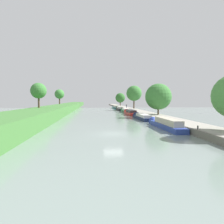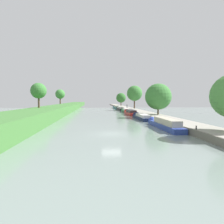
% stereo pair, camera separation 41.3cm
% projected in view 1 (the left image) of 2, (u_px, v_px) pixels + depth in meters
% --- Properties ---
extents(ground_plane, '(160.00, 160.00, 0.00)m').
position_uv_depth(ground_plane, '(113.00, 134.00, 25.97)').
color(ground_plane, slate).
extents(left_grassy_bank, '(8.11, 260.00, 2.40)m').
position_uv_depth(left_grassy_bank, '(1.00, 126.00, 24.58)').
color(left_grassy_bank, '#3D7033').
rests_on(left_grassy_bank, ground_plane).
extents(right_towpath, '(4.44, 260.00, 0.80)m').
position_uv_depth(right_towpath, '(202.00, 129.00, 27.09)').
color(right_towpath, gray).
rests_on(right_towpath, ground_plane).
extents(stone_quay, '(0.25, 260.00, 0.85)m').
position_uv_depth(stone_quay, '(185.00, 129.00, 26.87)').
color(stone_quay, '#6B665B').
rests_on(stone_quay, ground_plane).
extents(narrowboat_blue, '(1.81, 12.41, 2.10)m').
position_uv_depth(narrowboat_blue, '(165.00, 124.00, 31.03)').
color(narrowboat_blue, '#283D93').
rests_on(narrowboat_blue, ground_plane).
extents(narrowboat_navy, '(2.00, 11.47, 1.90)m').
position_uv_depth(narrowboat_navy, '(142.00, 117.00, 44.89)').
color(narrowboat_navy, '#141E42').
rests_on(narrowboat_navy, ground_plane).
extents(narrowboat_red, '(2.19, 11.38, 2.16)m').
position_uv_depth(narrowboat_red, '(130.00, 113.00, 57.90)').
color(narrowboat_red, maroon).
rests_on(narrowboat_red, ground_plane).
extents(narrowboat_green, '(1.81, 11.32, 1.91)m').
position_uv_depth(narrowboat_green, '(125.00, 111.00, 69.26)').
color(narrowboat_green, '#1E6033').
rests_on(narrowboat_green, ground_plane).
extents(narrowboat_black, '(1.88, 13.80, 1.90)m').
position_uv_depth(narrowboat_black, '(120.00, 109.00, 82.89)').
color(narrowboat_black, black).
rests_on(narrowboat_black, ground_plane).
extents(narrowboat_teal, '(2.11, 13.93, 2.21)m').
position_uv_depth(narrowboat_teal, '(115.00, 107.00, 97.80)').
color(narrowboat_teal, '#195B60').
rests_on(narrowboat_teal, ground_plane).
extents(tree_rightbank_midnear, '(6.32, 6.32, 7.47)m').
position_uv_depth(tree_rightbank_midnear, '(158.00, 97.00, 48.32)').
color(tree_rightbank_midnear, brown).
rests_on(tree_rightbank_midnear, right_towpath).
extents(tree_rightbank_midfar, '(6.13, 6.13, 9.13)m').
position_uv_depth(tree_rightbank_midfar, '(134.00, 93.00, 79.99)').
color(tree_rightbank_midfar, '#4C3828').
rests_on(tree_rightbank_midfar, right_towpath).
extents(tree_rightbank_far, '(5.30, 5.30, 7.11)m').
position_uv_depth(tree_rightbank_far, '(120.00, 98.00, 109.57)').
color(tree_rightbank_far, brown).
rests_on(tree_rightbank_far, right_towpath).
extents(tree_leftbank_downstream, '(3.78, 3.78, 6.04)m').
position_uv_depth(tree_leftbank_downstream, '(39.00, 91.00, 48.13)').
color(tree_leftbank_downstream, '#4C3828').
rests_on(tree_leftbank_downstream, left_grassy_bank).
extents(tree_leftbank_upstream, '(4.15, 4.15, 6.44)m').
position_uv_depth(tree_leftbank_upstream, '(59.00, 94.00, 87.41)').
color(tree_leftbank_upstream, '#4C3828').
rests_on(tree_leftbank_upstream, left_grassy_bank).
extents(person_walking, '(0.34, 0.34, 1.66)m').
position_uv_depth(person_walking, '(126.00, 106.00, 85.58)').
color(person_walking, '#282D42').
rests_on(person_walking, right_towpath).
extents(mooring_bollard_near, '(0.16, 0.16, 0.45)m').
position_uv_depth(mooring_bollard_near, '(198.00, 127.00, 24.44)').
color(mooring_bollard_near, black).
rests_on(mooring_bollard_near, right_towpath).
extents(mooring_bollard_far, '(0.16, 0.16, 0.45)m').
position_uv_depth(mooring_bollard_far, '(118.00, 106.00, 103.98)').
color(mooring_bollard_far, black).
rests_on(mooring_bollard_far, right_towpath).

